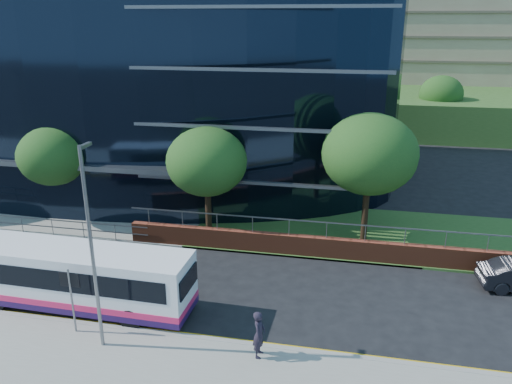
% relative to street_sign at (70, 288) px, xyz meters
% --- Properties ---
extents(ground, '(200.00, 200.00, 0.00)m').
position_rel_street_sign_xyz_m(ground, '(-4.50, 1.59, -2.15)').
color(ground, black).
rests_on(ground, ground).
extents(far_forecourt, '(50.00, 8.00, 0.10)m').
position_rel_street_sign_xyz_m(far_forecourt, '(-10.50, 12.59, -2.10)').
color(far_forecourt, gray).
rests_on(far_forecourt, ground).
extents(grass_verge, '(36.00, 8.00, 0.12)m').
position_rel_street_sign_xyz_m(grass_verge, '(19.50, 12.59, -2.09)').
color(grass_verge, '#2D511E').
rests_on(grass_verge, ground).
extents(glass_office, '(44.00, 23.10, 16.00)m').
position_rel_street_sign_xyz_m(glass_office, '(-8.50, 22.44, 5.85)').
color(glass_office, black).
rests_on(glass_office, ground).
extents(retaining_wall, '(34.00, 0.40, 2.11)m').
position_rel_street_sign_xyz_m(retaining_wall, '(15.50, 8.89, -1.54)').
color(retaining_wall, brown).
rests_on(retaining_wall, ground).
extents(apartment_block, '(60.00, 42.00, 30.00)m').
position_rel_street_sign_xyz_m(apartment_block, '(27.50, 58.80, 8.96)').
color(apartment_block, '#2D511E').
rests_on(apartment_block, ground).
extents(street_sign, '(0.85, 0.09, 2.80)m').
position_rel_street_sign_xyz_m(street_sign, '(0.00, 0.00, 0.00)').
color(street_sign, slate).
rests_on(street_sign, pavement_near).
extents(tree_far_b, '(4.29, 4.29, 6.05)m').
position_rel_street_sign_xyz_m(tree_far_b, '(-7.50, 11.09, 2.06)').
color(tree_far_b, black).
rests_on(tree_far_b, ground).
extents(tree_far_c, '(4.62, 4.62, 6.51)m').
position_rel_street_sign_xyz_m(tree_far_c, '(2.50, 10.59, 2.39)').
color(tree_far_c, black).
rests_on(tree_far_c, ground).
extents(tree_far_d, '(5.28, 5.28, 7.44)m').
position_rel_street_sign_xyz_m(tree_far_d, '(11.50, 11.59, 3.04)').
color(tree_far_d, black).
rests_on(tree_far_d, ground).
extents(tree_dist_e, '(4.62, 4.62, 6.51)m').
position_rel_street_sign_xyz_m(tree_dist_e, '(19.50, 41.59, 2.39)').
color(tree_dist_e, black).
rests_on(tree_dist_e, ground).
extents(streetlight_east, '(0.15, 0.77, 8.00)m').
position_rel_street_sign_xyz_m(streetlight_east, '(1.50, -0.59, 2.29)').
color(streetlight_east, slate).
rests_on(streetlight_east, pavement_near).
extents(city_bus, '(10.51, 2.63, 2.83)m').
position_rel_street_sign_xyz_m(city_bus, '(-0.85, 1.89, -0.65)').
color(city_bus, white).
rests_on(city_bus, ground).
extents(pedestrian, '(0.48, 0.70, 1.88)m').
position_rel_street_sign_xyz_m(pedestrian, '(7.62, -0.06, -1.06)').
color(pedestrian, black).
rests_on(pedestrian, pavement_near).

